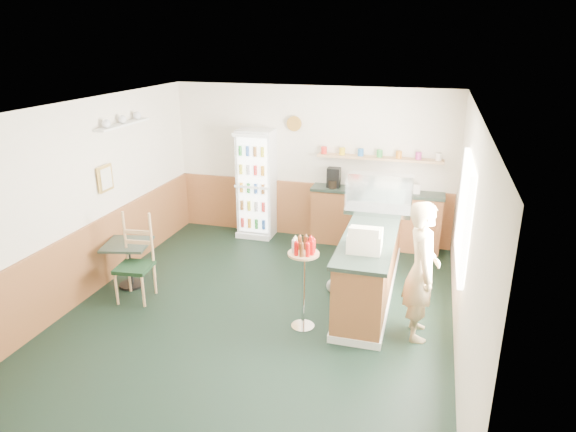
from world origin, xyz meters
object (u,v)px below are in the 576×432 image
(display_case, at_px, (379,195))
(drinks_fridge, at_px, (256,184))
(shopkeeper, at_px, (422,271))
(cafe_chair, at_px, (137,255))
(condiment_stand, at_px, (303,268))
(cafe_table, at_px, (128,256))
(cash_register, at_px, (365,240))

(display_case, bearing_deg, drinks_fridge, 155.03)
(shopkeeper, bearing_deg, cafe_chair, 82.51)
(drinks_fridge, bearing_deg, cafe_chair, -106.61)
(display_case, bearing_deg, condiment_stand, -110.82)
(cafe_table, bearing_deg, condiment_stand, -8.42)
(cash_register, relative_size, shopkeeper, 0.25)
(cash_register, distance_m, shopkeeper, 0.76)
(display_case, height_order, cafe_chair, display_case)
(condiment_stand, bearing_deg, shopkeeper, 9.11)
(display_case, bearing_deg, shopkeeper, -66.19)
(display_case, relative_size, condiment_stand, 0.80)
(drinks_fridge, height_order, cash_register, drinks_fridge)
(cafe_table, distance_m, cafe_chair, 0.40)
(cash_register, xyz_separation_m, shopkeeper, (0.70, -0.12, -0.27))
(cash_register, relative_size, condiment_stand, 0.36)
(drinks_fridge, height_order, condiment_stand, drinks_fridge)
(display_case, xyz_separation_m, condiment_stand, (-0.69, -1.81, -0.46))
(display_case, height_order, cafe_table, display_case)
(condiment_stand, bearing_deg, cafe_chair, 175.84)
(condiment_stand, height_order, cafe_chair, cafe_chair)
(cafe_chair, bearing_deg, cafe_table, 136.18)
(drinks_fridge, bearing_deg, shopkeeper, -41.54)
(drinks_fridge, relative_size, condiment_stand, 1.63)
(display_case, relative_size, cash_register, 2.25)
(condiment_stand, height_order, cafe_table, condiment_stand)
(drinks_fridge, height_order, display_case, drinks_fridge)
(display_case, distance_m, cafe_table, 3.77)
(drinks_fridge, bearing_deg, cafe_table, -113.97)
(display_case, relative_size, shopkeeper, 0.56)
(drinks_fridge, height_order, cafe_table, drinks_fridge)
(drinks_fridge, distance_m, cash_register, 3.43)
(cash_register, distance_m, condiment_stand, 0.82)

